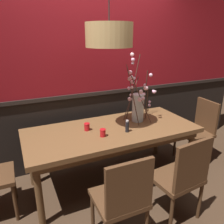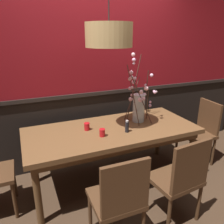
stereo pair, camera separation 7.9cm
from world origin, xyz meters
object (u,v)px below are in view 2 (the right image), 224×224
object	(u,v)px
chair_far_side_left	(69,124)
chair_head_east_end	(201,129)
dining_table	(112,135)
condiment_bottle	(127,127)
vase_with_blossoms	(139,105)
candle_holder_nearer_edge	(102,133)
chair_near_side_left	(119,198)
pendant_lamp	(109,35)
chair_far_side_right	(109,117)
chair_near_side_right	(180,177)
candle_holder_nearer_center	(87,126)

from	to	relation	value
chair_far_side_left	chair_head_east_end	size ratio (longest dim) A/B	1.02
dining_table	condiment_bottle	xyz separation A→B (m)	(0.12, -0.16, 0.15)
vase_with_blossoms	candle_holder_nearer_edge	distance (m)	0.67
condiment_bottle	chair_near_side_left	bearing A→B (deg)	-120.71
chair_far_side_left	pendant_lamp	bearing A→B (deg)	-73.57
vase_with_blossoms	candle_holder_nearer_edge	xyz separation A→B (m)	(-0.59, -0.25, -0.18)
candle_holder_nearer_edge	condiment_bottle	bearing A→B (deg)	-0.89
condiment_bottle	pendant_lamp	distance (m)	1.02
chair_far_side_right	chair_near_side_right	distance (m)	1.75
chair_head_east_end	condiment_bottle	size ratio (longest dim) A/B	6.34
dining_table	candle_holder_nearer_edge	distance (m)	0.27
chair_near_side_right	vase_with_blossoms	distance (m)	1.06
vase_with_blossoms	chair_near_side_left	bearing A→B (deg)	-126.28
chair_far_side_right	candle_holder_nearer_center	world-z (taller)	chair_far_side_right
dining_table	chair_far_side_left	xyz separation A→B (m)	(-0.33, 0.88, -0.14)
pendant_lamp	chair_near_side_left	bearing A→B (deg)	-107.01
chair_near_side_right	chair_near_side_left	world-z (taller)	chair_near_side_right
chair_far_side_right	chair_head_east_end	bearing A→B (deg)	-40.25
chair_far_side_right	condiment_bottle	xyz separation A→B (m)	(-0.20, -1.04, 0.28)
condiment_bottle	pendant_lamp	size ratio (longest dim) A/B	0.12
chair_near_side_right	chair_far_side_left	bearing A→B (deg)	111.20
chair_far_side_left	chair_near_side_right	size ratio (longest dim) A/B	1.00
pendant_lamp	dining_table	bearing A→B (deg)	41.98
chair_far_side_right	pendant_lamp	distance (m)	1.63
chair_near_side_right	chair_head_east_end	distance (m)	1.34
chair_far_side_right	chair_near_side_left	bearing A→B (deg)	-109.63
chair_near_side_right	pendant_lamp	world-z (taller)	pendant_lamp
chair_near_side_right	condiment_bottle	distance (m)	0.80
chair_far_side_left	chair_near_side_right	xyz separation A→B (m)	(0.68, -1.75, 0.00)
chair_head_east_end	vase_with_blossoms	bearing A→B (deg)	172.51
dining_table	vase_with_blossoms	size ratio (longest dim) A/B	2.40
chair_head_east_end	condiment_bottle	distance (m)	1.32
chair_far_side_left	chair_head_east_end	world-z (taller)	chair_far_side_left
candle_holder_nearer_center	condiment_bottle	bearing A→B (deg)	-29.89
chair_far_side_left	chair_far_side_right	bearing A→B (deg)	-0.32
dining_table	chair_head_east_end	distance (m)	1.41
chair_near_side_right	candle_holder_nearer_edge	size ratio (longest dim) A/B	10.58
chair_head_east_end	pendant_lamp	distance (m)	1.95
chair_near_side_left	pendant_lamp	bearing A→B (deg)	72.99
chair_far_side_left	chair_near_side_right	world-z (taller)	same
dining_table	chair_near_side_right	xyz separation A→B (m)	(0.35, -0.87, -0.14)
dining_table	chair_far_side_right	size ratio (longest dim) A/B	2.18
vase_with_blossoms	pendant_lamp	world-z (taller)	pendant_lamp
chair_far_side_left	condiment_bottle	size ratio (longest dim) A/B	6.45
chair_far_side_left	pendant_lamp	size ratio (longest dim) A/B	0.80
chair_near_side_right	chair_far_side_right	bearing A→B (deg)	90.96
dining_table	pendant_lamp	bearing A→B (deg)	-138.02
chair_near_side_right	candle_holder_nearer_edge	xyz separation A→B (m)	(-0.53, 0.71, 0.26)
chair_near_side_right	dining_table	bearing A→B (deg)	111.87
candle_holder_nearer_edge	candle_holder_nearer_center	bearing A→B (deg)	114.62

